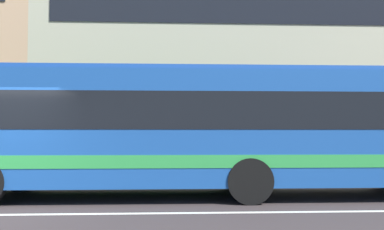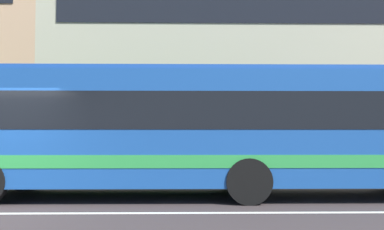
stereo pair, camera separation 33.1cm
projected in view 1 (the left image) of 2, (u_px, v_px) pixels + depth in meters
name	position (u px, v px, depth m)	size (l,w,h in m)	color
apartment_block_right	(265.00, 42.00, 21.17)	(20.40, 8.82, 12.18)	#B9B598
transit_bus	(211.00, 127.00, 10.30)	(11.87, 2.59, 3.05)	#1B4C9C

